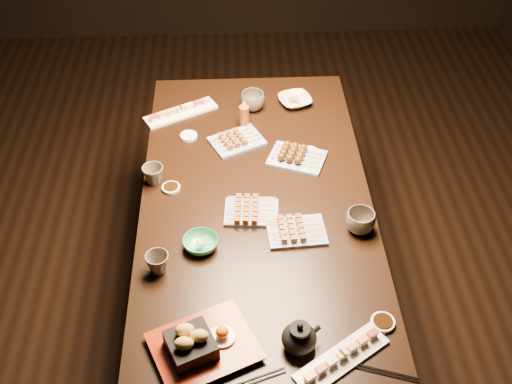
% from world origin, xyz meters
% --- Properties ---
extents(ground, '(5.00, 5.00, 0.00)m').
position_xyz_m(ground, '(0.00, 0.00, 0.00)').
color(ground, black).
rests_on(ground, ground).
extents(dining_table, '(1.04, 1.87, 0.75)m').
position_xyz_m(dining_table, '(-0.05, -0.23, 0.38)').
color(dining_table, black).
rests_on(dining_table, ground).
extents(sushi_platter_near, '(0.32, 0.26, 0.04)m').
position_xyz_m(sushi_platter_near, '(0.18, -0.93, 0.77)').
color(sushi_platter_near, white).
rests_on(sushi_platter_near, dining_table).
extents(sushi_platter_far, '(0.34, 0.24, 0.04)m').
position_xyz_m(sushi_platter_far, '(-0.36, 0.39, 0.77)').
color(sushi_platter_far, white).
rests_on(sushi_platter_far, dining_table).
extents(yakitori_plate_center, '(0.21, 0.16, 0.05)m').
position_xyz_m(yakitori_plate_center, '(-0.07, -0.28, 0.78)').
color(yakitori_plate_center, '#828EB6').
rests_on(yakitori_plate_center, dining_table).
extents(yakitori_plate_right, '(0.22, 0.17, 0.05)m').
position_xyz_m(yakitori_plate_right, '(0.09, -0.39, 0.78)').
color(yakitori_plate_right, '#828EB6').
rests_on(yakitori_plate_right, dining_table).
extents(yakitori_plate_left, '(0.26, 0.24, 0.06)m').
position_xyz_m(yakitori_plate_left, '(-0.11, 0.17, 0.78)').
color(yakitori_plate_left, '#828EB6').
rests_on(yakitori_plate_left, dining_table).
extents(tsukune_plate, '(0.27, 0.24, 0.06)m').
position_xyz_m(tsukune_plate, '(0.14, 0.04, 0.78)').
color(tsukune_plate, '#828EB6').
rests_on(tsukune_plate, dining_table).
extents(edamame_bowl_green, '(0.15, 0.15, 0.04)m').
position_xyz_m(edamame_bowl_green, '(-0.26, -0.44, 0.77)').
color(edamame_bowl_green, '#30956D').
rests_on(edamame_bowl_green, dining_table).
extents(edamame_bowl_cream, '(0.18, 0.18, 0.04)m').
position_xyz_m(edamame_bowl_cream, '(0.16, 0.44, 0.77)').
color(edamame_bowl_cream, beige).
rests_on(edamame_bowl_cream, dining_table).
extents(tempura_tray, '(0.39, 0.35, 0.11)m').
position_xyz_m(tempura_tray, '(-0.24, -0.88, 0.81)').
color(tempura_tray, black).
rests_on(tempura_tray, dining_table).
extents(teacup_near_left, '(0.11, 0.11, 0.08)m').
position_xyz_m(teacup_near_left, '(-0.40, -0.55, 0.79)').
color(teacup_near_left, '#4F463C').
rests_on(teacup_near_left, dining_table).
extents(teacup_mid_right, '(0.14, 0.14, 0.09)m').
position_xyz_m(teacup_mid_right, '(0.33, -0.38, 0.79)').
color(teacup_mid_right, '#4F463C').
rests_on(teacup_mid_right, dining_table).
extents(teacup_far_left, '(0.09, 0.09, 0.08)m').
position_xyz_m(teacup_far_left, '(-0.45, -0.08, 0.79)').
color(teacup_far_left, '#4F463C').
rests_on(teacup_far_left, dining_table).
extents(teacup_far_right, '(0.12, 0.12, 0.09)m').
position_xyz_m(teacup_far_right, '(-0.03, 0.41, 0.79)').
color(teacup_far_right, '#4F463C').
rests_on(teacup_far_right, dining_table).
extents(teapot, '(0.17, 0.17, 0.11)m').
position_xyz_m(teapot, '(0.06, -0.88, 0.81)').
color(teapot, black).
rests_on(teapot, dining_table).
extents(condiment_bottle, '(0.06, 0.06, 0.14)m').
position_xyz_m(condiment_bottle, '(-0.08, 0.29, 0.82)').
color(condiment_bottle, brown).
rests_on(condiment_bottle, dining_table).
extents(sauce_dish_west, '(0.08, 0.08, 0.01)m').
position_xyz_m(sauce_dish_west, '(-0.38, -0.12, 0.76)').
color(sauce_dish_west, white).
rests_on(sauce_dish_west, dining_table).
extents(sauce_dish_east, '(0.08, 0.08, 0.01)m').
position_xyz_m(sauce_dish_east, '(0.19, 0.07, 0.76)').
color(sauce_dish_east, white).
rests_on(sauce_dish_east, dining_table).
extents(sauce_dish_se, '(0.09, 0.09, 0.01)m').
position_xyz_m(sauce_dish_se, '(0.34, -0.80, 0.76)').
color(sauce_dish_se, white).
rests_on(sauce_dish_se, dining_table).
extents(sauce_dish_nw, '(0.10, 0.10, 0.01)m').
position_xyz_m(sauce_dish_nw, '(-0.32, 0.21, 0.76)').
color(sauce_dish_nw, white).
rests_on(sauce_dish_nw, dining_table).
extents(chopsticks_near, '(0.24, 0.10, 0.01)m').
position_xyz_m(chopsticks_near, '(-0.11, -1.00, 0.75)').
color(chopsticks_near, black).
rests_on(chopsticks_near, dining_table).
extents(chopsticks_se, '(0.19, 0.08, 0.01)m').
position_xyz_m(chopsticks_se, '(0.31, -0.99, 0.75)').
color(chopsticks_se, black).
rests_on(chopsticks_se, dining_table).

